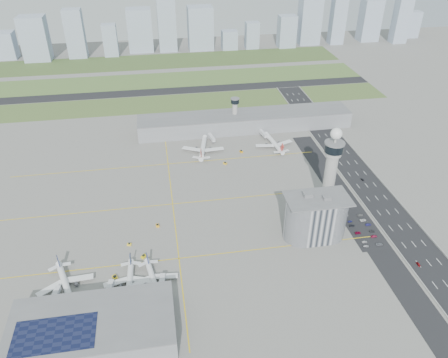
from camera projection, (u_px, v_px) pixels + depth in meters
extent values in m
plane|color=gray|center=(232.00, 223.00, 308.47)|extent=(1000.00, 1000.00, 0.00)
cube|color=#43602D|center=(179.00, 103.00, 492.72)|extent=(480.00, 50.00, 0.08)
cube|color=#4D6F35|center=(174.00, 80.00, 555.07)|extent=(480.00, 60.00, 0.08)
cube|color=#415D2C|center=(170.00, 61.00, 621.58)|extent=(480.00, 70.00, 0.08)
cube|color=black|center=(176.00, 91.00, 523.47)|extent=(480.00, 22.00, 0.10)
cube|color=black|center=(384.00, 207.00, 324.41)|extent=(28.00, 500.00, 0.10)
cube|color=#9E9E99|center=(366.00, 208.00, 322.17)|extent=(0.60, 500.00, 1.20)
cube|color=#9E9E99|center=(402.00, 205.00, 326.05)|extent=(0.60, 500.00, 1.20)
cube|color=black|center=(358.00, 219.00, 312.63)|extent=(18.00, 260.00, 0.08)
cube|color=black|center=(363.00, 229.00, 302.37)|extent=(20.00, 44.00, 0.10)
cube|color=yellow|center=(179.00, 258.00, 277.97)|extent=(260.00, 0.60, 0.01)
cube|color=yellow|center=(173.00, 204.00, 327.85)|extent=(260.00, 0.60, 0.01)
cube|color=yellow|center=(168.00, 164.00, 377.73)|extent=(260.00, 0.60, 0.01)
cube|color=yellow|center=(173.00, 204.00, 327.85)|extent=(0.60, 260.00, 0.01)
cylinder|color=#ADAAA5|center=(329.00, 180.00, 312.20)|extent=(8.40, 8.40, 48.00)
cylinder|color=#ADAAA5|center=(333.00, 153.00, 300.36)|extent=(11.00, 11.00, 4.00)
cylinder|color=black|center=(334.00, 148.00, 298.21)|extent=(13.00, 13.00, 6.00)
cylinder|color=slate|center=(335.00, 143.00, 296.32)|extent=(14.00, 14.00, 1.00)
cylinder|color=#ADAAA5|center=(335.00, 140.00, 294.98)|extent=(1.60, 1.60, 5.00)
sphere|color=white|center=(336.00, 134.00, 292.56)|extent=(8.00, 8.00, 8.00)
cylinder|color=#ADAAA5|center=(235.00, 115.00, 429.80)|extent=(5.00, 5.00, 28.00)
cylinder|color=black|center=(235.00, 101.00, 421.73)|extent=(8.00, 8.00, 4.00)
cylinder|color=slate|center=(235.00, 99.00, 420.38)|extent=(8.60, 8.60, 0.80)
cube|color=#B2B2B7|center=(315.00, 218.00, 289.33)|extent=(18.00, 24.00, 30.00)
cylinder|color=#B2B2B7|center=(302.00, 219.00, 288.08)|extent=(24.00, 24.00, 30.00)
cylinder|color=#B2B2B7|center=(328.00, 216.00, 290.57)|extent=(24.00, 24.00, 30.00)
cube|color=slate|center=(318.00, 199.00, 281.04)|extent=(42.00, 24.00, 0.80)
cube|color=slate|center=(308.00, 195.00, 281.84)|extent=(6.00, 5.00, 3.00)
cube|color=slate|center=(327.00, 198.00, 279.37)|extent=(5.00, 4.00, 2.40)
cube|color=gray|center=(245.00, 121.00, 433.02)|extent=(210.00, 32.00, 15.00)
cube|color=slate|center=(245.00, 114.00, 428.77)|extent=(210.00, 32.00, 0.80)
cube|color=gray|center=(93.00, 329.00, 224.85)|extent=(84.00, 42.00, 12.00)
cube|color=slate|center=(91.00, 321.00, 221.41)|extent=(84.00, 42.00, 0.80)
cube|color=black|center=(54.00, 335.00, 213.79)|extent=(40.00, 22.00, 0.20)
imported|color=#B9BABE|center=(366.00, 246.00, 287.06)|extent=(3.95, 2.11, 1.28)
imported|color=#9A9A9A|center=(365.00, 242.00, 290.73)|extent=(3.42, 1.31, 1.11)
imported|color=maroon|center=(358.00, 233.00, 298.54)|extent=(4.18, 2.01, 1.15)
imported|color=#23242D|center=(352.00, 226.00, 305.27)|extent=(3.88, 1.61, 1.12)
imported|color=navy|center=(350.00, 221.00, 309.28)|extent=(3.37, 1.72, 1.10)
imported|color=beige|center=(346.00, 215.00, 315.16)|extent=(3.47, 1.52, 1.11)
imported|color=gray|center=(379.00, 244.00, 288.51)|extent=(4.54, 2.45, 1.21)
imported|color=#B3214C|center=(374.00, 236.00, 295.42)|extent=(4.61, 2.39, 1.28)
imported|color=#2A292C|center=(372.00, 231.00, 300.08)|extent=(3.83, 1.98, 1.25)
imported|color=navy|center=(368.00, 225.00, 306.04)|extent=(4.11, 1.92, 1.30)
imported|color=white|center=(363.00, 220.00, 310.28)|extent=(4.72, 2.24, 1.30)
imported|color=gray|center=(360.00, 215.00, 315.30)|extent=(4.39, 1.93, 1.25)
imported|color=maroon|center=(418.00, 264.00, 272.67)|extent=(1.57, 3.67, 1.24)
imported|color=black|center=(362.00, 180.00, 355.54)|extent=(1.74, 3.59, 1.13)
imported|color=navy|center=(333.00, 134.00, 425.58)|extent=(2.50, 4.65, 1.24)
imported|color=#979899|center=(300.00, 110.00, 473.10)|extent=(1.53, 3.79, 1.29)
cube|color=#9EADC1|center=(4.00, 45.00, 622.07)|extent=(32.30, 25.84, 36.93)
cube|color=#9EADC1|center=(35.00, 38.00, 609.01)|extent=(35.81, 28.65, 60.36)
cube|color=#9EADC1|center=(75.00, 34.00, 618.52)|extent=(25.49, 20.39, 66.89)
cube|color=#9EADC1|center=(110.00, 40.00, 629.47)|extent=(20.04, 16.03, 45.20)
cube|color=#9EADC1|center=(140.00, 30.00, 646.95)|extent=(35.76, 28.61, 61.22)
cube|color=#9EADC1|center=(167.00, 22.00, 642.11)|extent=(26.33, 21.06, 83.39)
cube|color=#9EADC1|center=(200.00, 28.00, 655.37)|extent=(36.96, 29.57, 62.11)
cube|color=#9EADC1|center=(229.00, 40.00, 663.40)|extent=(23.01, 18.41, 27.75)
cube|color=#9EADC1|center=(252.00, 35.00, 664.96)|extent=(20.22, 16.18, 38.97)
cube|color=#9EADC1|center=(287.00, 31.00, 668.60)|extent=(26.14, 20.92, 46.89)
cube|color=#9EADC1|center=(310.00, 17.00, 674.76)|extent=(32.26, 25.81, 81.20)
cube|color=#9EADC1|center=(338.00, 21.00, 678.42)|extent=(21.59, 17.28, 68.75)
cube|color=#9EADC1|center=(370.00, 20.00, 695.53)|extent=(30.25, 24.20, 63.40)
cube|color=#9EADC1|center=(401.00, 19.00, 682.98)|extent=(23.04, 18.43, 71.56)
cube|color=#9EADC1|center=(412.00, 24.00, 718.98)|extent=(22.64, 18.11, 41.06)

